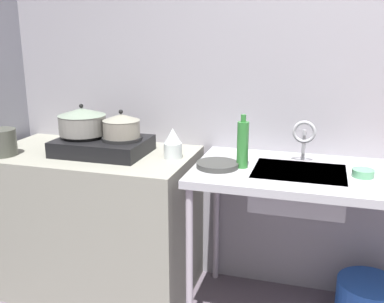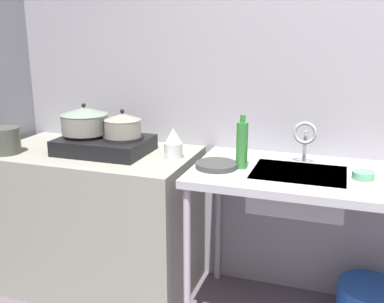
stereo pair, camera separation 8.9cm
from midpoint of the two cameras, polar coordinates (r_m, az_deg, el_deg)
counter_concrete at (r=2.74m, az=-11.17°, el=-8.56°), size 1.16×0.65×0.85m
counter_sink at (r=2.28m, az=19.63°, el=-4.41°), size 1.46×0.65×0.85m
stove at (r=2.55m, az=-10.18°, el=0.92°), size 0.50×0.36×0.10m
pot_on_left_burner at (r=2.58m, az=-12.66°, el=3.94°), size 0.27×0.27×0.17m
pot_on_right_burner at (r=2.47m, az=-7.87°, el=3.42°), size 0.21×0.21×0.15m
pot_beside_stove at (r=2.68m, az=-21.97°, el=1.31°), size 0.16×0.16×0.15m
percolator at (r=2.40m, az=-1.36°, el=1.04°), size 0.10×0.10×0.17m
sink_basin at (r=2.28m, az=14.51°, el=-4.70°), size 0.45×0.35×0.18m
faucet at (r=2.37m, az=15.35°, el=1.97°), size 0.12×0.07×0.22m
frying_pan at (r=2.25m, az=4.30°, el=-1.77°), size 0.21×0.21×0.03m
small_bowl_on_drainboard at (r=2.24m, az=22.21°, el=-2.85°), size 0.10×0.10×0.04m
bottle_by_sink at (r=2.23m, az=7.57°, el=0.88°), size 0.06×0.06×0.27m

